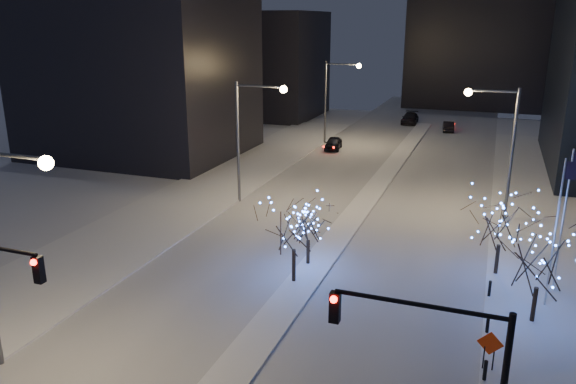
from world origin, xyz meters
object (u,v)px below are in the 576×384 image
at_px(street_lamp_w_mid, 249,126).
at_px(street_lamp_east, 501,136).
at_px(holiday_tree_plaza_near, 541,253).
at_px(street_lamp_w_far, 334,91).
at_px(car_mid, 448,126).
at_px(construction_sign, 490,347).
at_px(car_far, 410,118).
at_px(holiday_tree_median_far, 308,224).
at_px(traffic_signal_east, 447,373).
at_px(holiday_tree_median_near, 294,225).
at_px(holiday_tree_plaza_far, 502,220).
at_px(car_near, 333,143).

distance_m(street_lamp_w_mid, street_lamp_east, 19.26).
bearing_deg(holiday_tree_plaza_near, street_lamp_w_far, 119.17).
relative_size(street_lamp_w_mid, holiday_tree_plaza_near, 1.69).
height_order(car_mid, construction_sign, construction_sign).
bearing_deg(street_lamp_east, car_far, 107.12).
distance_m(car_far, holiday_tree_median_far, 53.19).
bearing_deg(car_far, construction_sign, -80.46).
distance_m(traffic_signal_east, car_mid, 65.06).
xyz_separation_m(street_lamp_east, holiday_tree_median_near, (-10.58, -15.92, -2.87)).
relative_size(holiday_tree_median_near, holiday_tree_plaza_far, 0.95).
xyz_separation_m(street_lamp_east, holiday_tree_plaza_near, (2.22, -16.05, -2.61)).
bearing_deg(holiday_tree_median_far, holiday_tree_median_near, -90.00).
xyz_separation_m(street_lamp_w_mid, construction_sign, (19.24, -18.17, -5.25)).
bearing_deg(construction_sign, holiday_tree_median_near, 157.21).
distance_m(car_mid, holiday_tree_median_near, 51.89).
bearing_deg(car_near, holiday_tree_median_far, -83.72).
relative_size(traffic_signal_east, car_far, 1.29).
relative_size(car_far, holiday_tree_plaza_far, 0.99).
height_order(street_lamp_w_mid, street_lamp_w_far, same).
distance_m(traffic_signal_east, construction_sign, 8.69).
relative_size(traffic_signal_east, holiday_tree_median_near, 1.34).
height_order(street_lamp_w_mid, car_near, street_lamp_w_mid).
xyz_separation_m(car_far, holiday_tree_plaza_far, (12.69, -50.61, 2.75)).
bearing_deg(street_lamp_w_mid, street_lamp_east, 8.96).
bearing_deg(street_lamp_east, car_near, 133.59).
bearing_deg(holiday_tree_median_far, car_near, 103.14).
bearing_deg(holiday_tree_median_near, car_far, 91.73).
xyz_separation_m(car_mid, holiday_tree_plaza_near, (8.60, -51.76, 3.15)).
bearing_deg(construction_sign, street_lamp_east, 93.71).
height_order(street_lamp_w_far, holiday_tree_median_near, street_lamp_w_far).
relative_size(traffic_signal_east, holiday_tree_plaza_far, 1.28).
bearing_deg(street_lamp_east, traffic_signal_east, -92.26).
relative_size(car_far, construction_sign, 2.96).
bearing_deg(car_far, car_near, -107.78).
xyz_separation_m(street_lamp_w_mid, traffic_signal_east, (17.88, -26.00, -1.74)).
bearing_deg(construction_sign, car_far, 104.69).
xyz_separation_m(street_lamp_w_far, holiday_tree_median_far, (8.44, -35.29, -3.75)).
distance_m(car_mid, holiday_tree_median_far, 49.22).
distance_m(street_lamp_east, holiday_tree_median_near, 19.33).
bearing_deg(car_near, holiday_tree_median_near, -84.68).
xyz_separation_m(car_far, holiday_tree_plaza_near, (14.49, -55.89, 3.05)).
bearing_deg(street_lamp_east, holiday_tree_plaza_far, -87.78).
xyz_separation_m(car_mid, holiday_tree_plaza_far, (6.80, -46.48, 2.86)).
bearing_deg(holiday_tree_median_far, holiday_tree_plaza_far, 12.90).
bearing_deg(holiday_tree_median_near, car_mid, 85.35).
height_order(traffic_signal_east, holiday_tree_plaza_near, traffic_signal_east).
xyz_separation_m(car_far, holiday_tree_median_near, (1.69, -55.76, 2.80)).
distance_m(street_lamp_w_far, traffic_signal_east, 54.07).
bearing_deg(traffic_signal_east, holiday_tree_median_near, 125.81).
distance_m(street_lamp_w_far, car_mid, 19.54).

